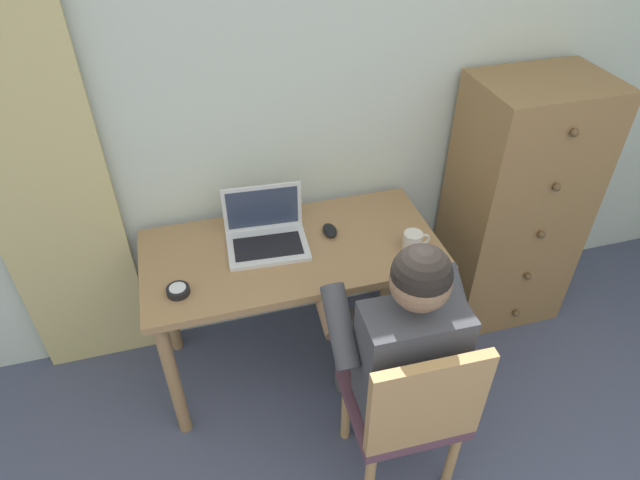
# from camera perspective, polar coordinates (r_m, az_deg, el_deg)

# --- Properties ---
(wall_back) EXTENTS (4.80, 0.05, 2.50)m
(wall_back) POSITION_cam_1_polar(r_m,az_deg,el_deg) (2.44, 0.65, 15.19)
(wall_back) COLOR silver
(wall_back) RESTS_ON ground_plane
(curtain_panel) EXTENTS (0.51, 0.03, 2.25)m
(curtain_panel) POSITION_cam_1_polar(r_m,az_deg,el_deg) (2.41, -27.57, 7.08)
(curtain_panel) COLOR #CCB77A
(curtain_panel) RESTS_ON ground_plane
(desk) EXTENTS (1.27, 0.61, 0.73)m
(desk) POSITION_cam_1_polar(r_m,az_deg,el_deg) (2.41, -2.94, -2.81)
(desk) COLOR #9E754C
(desk) RESTS_ON ground_plane
(dresser) EXTENTS (0.59, 0.46, 1.31)m
(dresser) POSITION_cam_1_polar(r_m,az_deg,el_deg) (2.88, 19.64, 3.23)
(dresser) COLOR olive
(dresser) RESTS_ON ground_plane
(chair) EXTENTS (0.43, 0.41, 0.86)m
(chair) POSITION_cam_1_polar(r_m,az_deg,el_deg) (2.14, 9.37, -16.86)
(chair) COLOR #5E3847
(chair) RESTS_ON ground_plane
(person_seated) EXTENTS (0.54, 0.59, 1.18)m
(person_seated) POSITION_cam_1_polar(r_m,az_deg,el_deg) (2.09, 8.03, -10.10)
(person_seated) COLOR #4C4C4C
(person_seated) RESTS_ON ground_plane
(laptop) EXTENTS (0.36, 0.27, 0.24)m
(laptop) POSITION_cam_1_polar(r_m,az_deg,el_deg) (2.35, -5.66, 0.75)
(laptop) COLOR silver
(laptop) RESTS_ON desk
(computer_mouse) EXTENTS (0.06, 0.10, 0.03)m
(computer_mouse) POSITION_cam_1_polar(r_m,az_deg,el_deg) (2.41, 1.03, 1.01)
(computer_mouse) COLOR black
(computer_mouse) RESTS_ON desk
(desk_clock) EXTENTS (0.09, 0.09, 0.03)m
(desk_clock) POSITION_cam_1_polar(r_m,az_deg,el_deg) (2.19, -14.57, -5.12)
(desk_clock) COLOR black
(desk_clock) RESTS_ON desk
(coffee_mug) EXTENTS (0.12, 0.08, 0.09)m
(coffee_mug) POSITION_cam_1_polar(r_m,az_deg,el_deg) (2.33, 9.67, -0.23)
(coffee_mug) COLOR silver
(coffee_mug) RESTS_ON desk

